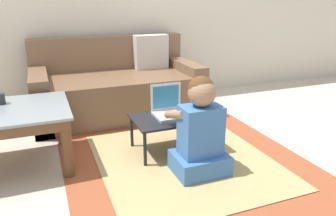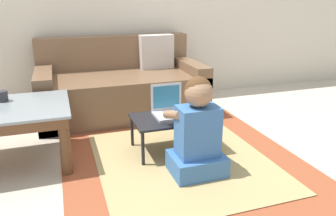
{
  "view_description": "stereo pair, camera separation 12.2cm",
  "coord_description": "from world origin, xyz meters",
  "px_view_note": "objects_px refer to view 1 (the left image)",
  "views": [
    {
      "loc": [
        -0.85,
        -2.16,
        1.15
      ],
      "look_at": [
        0.03,
        0.06,
        0.34
      ],
      "focal_mm": 35.0,
      "sensor_mm": 36.0,
      "label": 1
    },
    {
      "loc": [
        -0.73,
        -2.21,
        1.15
      ],
      "look_at": [
        0.03,
        0.06,
        0.34
      ],
      "focal_mm": 35.0,
      "sensor_mm": 36.0,
      "label": 2
    }
  ],
  "objects_px": {
    "laptop_desk": "(174,120)",
    "laptop": "(170,110)",
    "person_seated": "(200,131)",
    "computer_mouse": "(193,112)",
    "couch": "(117,87)"
  },
  "relations": [
    {
      "from": "couch",
      "to": "person_seated",
      "type": "relative_size",
      "value": 2.39
    },
    {
      "from": "couch",
      "to": "laptop",
      "type": "relative_size",
      "value": 6.5
    },
    {
      "from": "computer_mouse",
      "to": "person_seated",
      "type": "xyz_separation_m",
      "value": [
        -0.13,
        -0.38,
        0.01
      ]
    },
    {
      "from": "laptop",
      "to": "computer_mouse",
      "type": "relative_size",
      "value": 2.17
    },
    {
      "from": "laptop",
      "to": "person_seated",
      "type": "distance_m",
      "value": 0.43
    },
    {
      "from": "couch",
      "to": "laptop_desk",
      "type": "bearing_deg",
      "value": -79.35
    },
    {
      "from": "laptop_desk",
      "to": "computer_mouse",
      "type": "height_order",
      "value": "computer_mouse"
    },
    {
      "from": "laptop_desk",
      "to": "computer_mouse",
      "type": "relative_size",
      "value": 5.5
    },
    {
      "from": "laptop",
      "to": "person_seated",
      "type": "xyz_separation_m",
      "value": [
        0.04,
        -0.43,
        -0.01
      ]
    },
    {
      "from": "laptop_desk",
      "to": "laptop",
      "type": "distance_m",
      "value": 0.08
    },
    {
      "from": "laptop_desk",
      "to": "laptop",
      "type": "bearing_deg",
      "value": 110.7
    },
    {
      "from": "laptop",
      "to": "laptop_desk",
      "type": "bearing_deg",
      "value": -69.3
    },
    {
      "from": "computer_mouse",
      "to": "person_seated",
      "type": "height_order",
      "value": "person_seated"
    },
    {
      "from": "computer_mouse",
      "to": "person_seated",
      "type": "bearing_deg",
      "value": -109.14
    },
    {
      "from": "person_seated",
      "to": "computer_mouse",
      "type": "bearing_deg",
      "value": 70.86
    }
  ]
}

